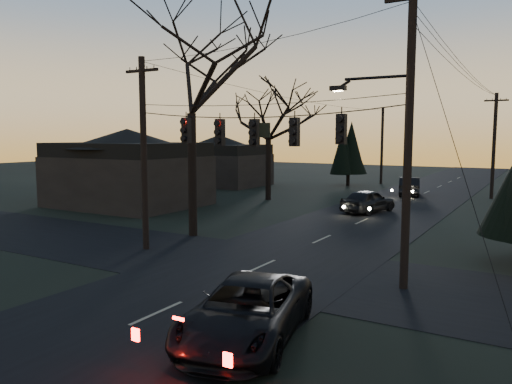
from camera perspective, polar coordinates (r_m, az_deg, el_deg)
The scene contains 16 objects.
ground_plane at distance 12.57m, azimuth -24.13°, elevation -18.00°, with size 160.00×160.00×0.00m, color black.
main_road at distance 28.58m, azimuth 10.70°, elevation -3.91°, with size 8.00×120.00×0.02m, color black.
cross_road at distance 19.68m, azimuth 0.60°, elevation -8.51°, with size 60.00×7.00×0.02m, color black.
utility_pole_right at distance 17.70m, azimuth 16.49°, elevation -10.54°, with size 5.00×0.30×10.00m, color black, non-canonical shape.
utility_pole_left at distance 23.18m, azimuth -12.43°, elevation -6.39°, with size 1.80×0.30×8.50m, color black, non-canonical shape.
utility_pole_far_r at distance 44.94m, azimuth 25.28°, elevation -0.69°, with size 1.80×0.30×8.50m, color black, non-canonical shape.
utility_pole_far_l at distance 54.95m, azimuth 14.08°, elevation 0.92°, with size 0.30×0.30×8.00m, color black, non-canonical shape.
span_signal_assembly at distance 19.14m, azimuth -0.01°, elevation 6.97°, with size 11.50×0.44×1.56m.
bare_tree_left at distance 25.59m, azimuth -7.47°, elevation 14.44°, with size 10.29×10.29×12.41m.
bare_tree_dist at distance 39.68m, azimuth 1.43°, elevation 8.76°, with size 6.77×6.77×9.59m.
evergreen_dist at distance 51.99m, azimuth 10.53°, elevation 4.63°, with size 3.32×3.32×5.93m.
house_left_near at distance 37.53m, azimuth -14.42°, elevation 2.74°, with size 10.00×8.00×5.60m.
house_left_far at distance 51.77m, azimuth -4.19°, elevation 3.66°, with size 9.00×7.00×5.20m.
suv_near at distance 12.77m, azimuth -1.04°, elevation -13.46°, with size 2.46×5.33×1.48m, color black.
sedan_oncoming_a at distance 33.95m, azimuth 12.68°, elevation -1.02°, with size 1.83×4.54×1.55m, color black.
sedan_oncoming_b at distance 44.69m, azimuth 17.13°, elevation 0.61°, with size 1.64×4.70×1.55m, color black.
Camera 1 is at (9.51, -6.47, 5.08)m, focal length 35.00 mm.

